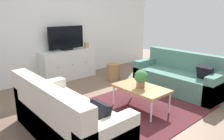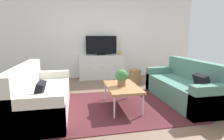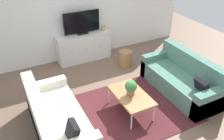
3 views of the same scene
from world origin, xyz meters
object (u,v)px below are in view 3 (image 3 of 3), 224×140
at_px(flat_screen_tv, 82,23).
at_px(mantel_clock, 103,28).
at_px(coffee_table, 131,96).
at_px(tv_console, 84,47).
at_px(couch_left_side, 55,122).
at_px(potted_plant, 131,87).
at_px(wicker_basket, 125,58).
at_px(couch_right_side, 183,80).

xyz_separation_m(flat_screen_tv, mantel_clock, (0.59, -0.02, -0.23)).
bearing_deg(coffee_table, tv_console, 90.50).
xyz_separation_m(couch_left_side, mantel_clock, (2.05, 2.37, 0.53)).
bearing_deg(couch_left_side, mantel_clock, 49.16).
bearing_deg(potted_plant, mantel_clock, 76.58).
xyz_separation_m(coffee_table, wicker_basket, (0.82, 1.65, -0.18)).
bearing_deg(wicker_basket, couch_right_side, -69.90).
bearing_deg(couch_left_side, coffee_table, -3.27).
bearing_deg(wicker_basket, couch_left_side, -145.80).
bearing_deg(coffee_table, couch_left_side, 176.73).
height_order(couch_left_side, coffee_table, couch_left_side).
distance_m(couch_left_side, tv_console, 2.79).
bearing_deg(potted_plant, coffee_table, 7.24).
xyz_separation_m(flat_screen_tv, wicker_basket, (0.84, -0.83, -0.84)).
xyz_separation_m(couch_left_side, couch_right_side, (2.87, 0.00, 0.00)).
bearing_deg(potted_plant, couch_left_side, 176.62).
distance_m(tv_console, flat_screen_tv, 0.67).
xyz_separation_m(couch_right_side, potted_plant, (-1.40, -0.09, 0.31)).
xyz_separation_m(couch_right_side, tv_console, (-1.41, 2.37, 0.09)).
bearing_deg(wicker_basket, mantel_clock, 106.81).
xyz_separation_m(coffee_table, mantel_clock, (0.57, 2.46, 0.42)).
xyz_separation_m(potted_plant, flat_screen_tv, (-0.01, 2.48, 0.45)).
height_order(tv_console, wicker_basket, tv_console).
distance_m(potted_plant, mantel_clock, 2.54).
distance_m(couch_left_side, couch_right_side, 2.87).
bearing_deg(couch_right_side, potted_plant, -176.48).
relative_size(tv_console, flat_screen_tv, 1.48).
bearing_deg(mantel_clock, coffee_table, -103.11).
relative_size(coffee_table, mantel_clock, 7.38).
height_order(potted_plant, flat_screen_tv, flat_screen_tv).
bearing_deg(potted_plant, flat_screen_tv, 90.17).
relative_size(couch_right_side, flat_screen_tv, 1.96).
xyz_separation_m(mantel_clock, wicker_basket, (0.25, -0.81, -0.61)).
bearing_deg(couch_right_side, flat_screen_tv, 120.51).
bearing_deg(mantel_clock, couch_left_side, -130.84).
relative_size(tv_console, wicker_basket, 3.52).
distance_m(couch_left_side, coffee_table, 1.49).
distance_m(couch_right_side, flat_screen_tv, 2.88).
relative_size(couch_left_side, wicker_basket, 4.67).
height_order(coffee_table, wicker_basket, coffee_table).
bearing_deg(wicker_basket, flat_screen_tv, 135.23).
distance_m(potted_plant, flat_screen_tv, 2.52).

